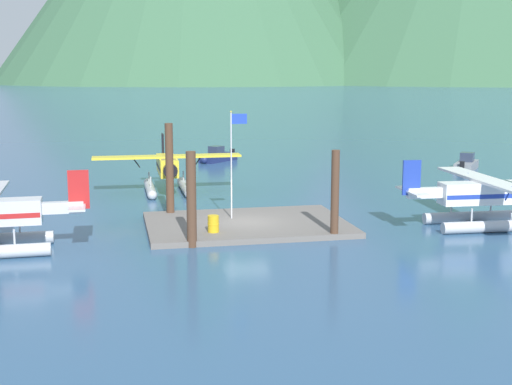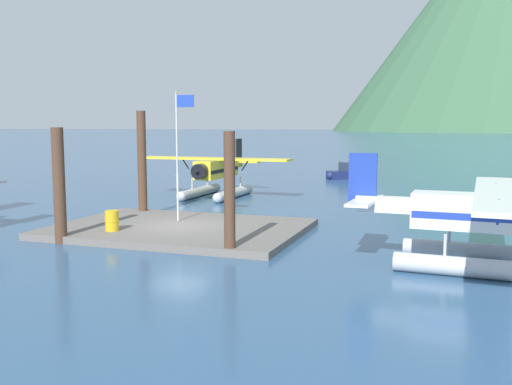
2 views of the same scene
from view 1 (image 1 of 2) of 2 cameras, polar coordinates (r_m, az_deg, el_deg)
ground_plane at (r=38.62m, az=-0.77°, el=-2.86°), size 1200.00×1200.00×0.00m
dock_platform at (r=38.58m, az=-0.77°, el=-2.64°), size 11.03×7.90×0.30m
piling_near_left at (r=33.94m, az=-5.33°, el=-0.60°), size 0.49×0.49×4.74m
piling_near_right at (r=35.69m, az=6.50°, el=-0.20°), size 0.42×0.42×4.61m
piling_far_left at (r=40.99m, az=-7.11°, el=1.78°), size 0.47×0.47×5.57m
flagpole at (r=38.94m, az=-1.87°, el=3.34°), size 0.95×0.10×6.08m
fuel_drum at (r=36.08m, az=-3.52°, el=-2.58°), size 0.62×0.62×0.88m
mooring_buoy at (r=45.80m, az=-18.55°, el=-0.95°), size 0.63×0.63×0.63m
seaplane_white_stbd_aft at (r=40.26m, az=18.13°, el=-0.54°), size 7.98×10.45×3.84m
seaplane_yellow_bow_left at (r=49.81m, az=-7.29°, el=1.81°), size 10.41×7.98×3.84m
boat_navy_open_north at (r=66.79m, az=-3.20°, el=2.98°), size 4.08×3.98×1.50m
boat_grey_open_east at (r=63.91m, az=16.91°, el=2.25°), size 3.74×4.25×1.50m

